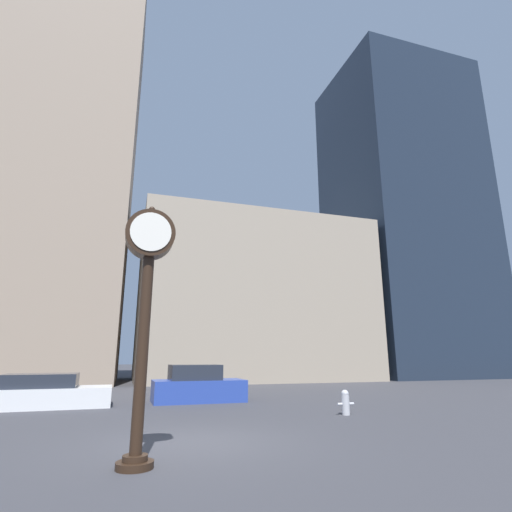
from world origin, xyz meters
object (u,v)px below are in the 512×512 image
at_px(car_blue, 198,386).
at_px(fire_hydrant_near, 345,402).
at_px(street_clock, 147,286).
at_px(car_white, 44,393).

xyz_separation_m(car_blue, fire_hydrant_near, (4.00, -5.40, -0.24)).
distance_m(street_clock, car_blue, 10.72).
height_order(street_clock, car_blue, street_clock).
xyz_separation_m(street_clock, car_white, (-3.11, 9.75, -2.63)).
height_order(street_clock, car_white, street_clock).
relative_size(street_clock, car_white, 1.01).
bearing_deg(fire_hydrant_near, car_blue, 126.57).
bearing_deg(car_blue, fire_hydrant_near, -54.40).
distance_m(car_white, fire_hydrant_near, 11.08).
bearing_deg(street_clock, car_white, 107.67).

